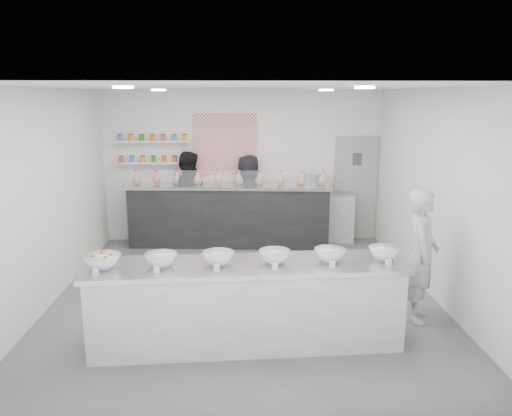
{
  "coord_description": "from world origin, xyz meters",
  "views": [
    {
      "loc": [
        -0.08,
        -6.94,
        2.89
      ],
      "look_at": [
        0.18,
        0.4,
        1.23
      ],
      "focal_mm": 35.0,
      "sensor_mm": 36.0,
      "label": 1
    }
  ],
  "objects_px": {
    "espresso_machine": "(315,183)",
    "staff_right": "(249,199)",
    "espresso_ledge": "(320,217)",
    "woman_prep": "(421,255)",
    "prep_counter": "(247,304)",
    "staff_left": "(188,197)",
    "back_bar": "(229,215)"
  },
  "relations": [
    {
      "from": "woman_prep",
      "to": "staff_right",
      "type": "bearing_deg",
      "value": 49.8
    },
    {
      "from": "prep_counter",
      "to": "espresso_ledge",
      "type": "xyz_separation_m",
      "value": [
        1.55,
        4.26,
        -0.0
      ]
    },
    {
      "from": "woman_prep",
      "to": "prep_counter",
      "type": "bearing_deg",
      "value": 124.43
    },
    {
      "from": "espresso_machine",
      "to": "back_bar",
      "type": "bearing_deg",
      "value": -173.1
    },
    {
      "from": "prep_counter",
      "to": "back_bar",
      "type": "bearing_deg",
      "value": 90.76
    },
    {
      "from": "espresso_ledge",
      "to": "espresso_machine",
      "type": "height_order",
      "value": "espresso_machine"
    },
    {
      "from": "woman_prep",
      "to": "staff_right",
      "type": "xyz_separation_m",
      "value": [
        -2.16,
        3.71,
        0.0
      ]
    },
    {
      "from": "espresso_ledge",
      "to": "woman_prep",
      "type": "distance_m",
      "value": 3.75
    },
    {
      "from": "back_bar",
      "to": "espresso_ledge",
      "type": "xyz_separation_m",
      "value": [
        1.83,
        0.21,
        -0.1
      ]
    },
    {
      "from": "prep_counter",
      "to": "woman_prep",
      "type": "relative_size",
      "value": 2.09
    },
    {
      "from": "staff_right",
      "to": "espresso_ledge",
      "type": "bearing_deg",
      "value": -165.53
    },
    {
      "from": "espresso_ledge",
      "to": "prep_counter",
      "type": "bearing_deg",
      "value": -109.94
    },
    {
      "from": "espresso_machine",
      "to": "woman_prep",
      "type": "distance_m",
      "value": 3.77
    },
    {
      "from": "prep_counter",
      "to": "staff_right",
      "type": "bearing_deg",
      "value": 85.38
    },
    {
      "from": "espresso_machine",
      "to": "staff_left",
      "type": "xyz_separation_m",
      "value": [
        -2.53,
        0.04,
        -0.27
      ]
    },
    {
      "from": "prep_counter",
      "to": "staff_right",
      "type": "xyz_separation_m",
      "value": [
        0.11,
        4.31,
        0.38
      ]
    },
    {
      "from": "back_bar",
      "to": "espresso_machine",
      "type": "distance_m",
      "value": 1.81
    },
    {
      "from": "espresso_machine",
      "to": "staff_right",
      "type": "relative_size",
      "value": 0.29
    },
    {
      "from": "staff_left",
      "to": "staff_right",
      "type": "relative_size",
      "value": 1.04
    },
    {
      "from": "prep_counter",
      "to": "staff_left",
      "type": "bearing_deg",
      "value": 101.24
    },
    {
      "from": "back_bar",
      "to": "espresso_ledge",
      "type": "distance_m",
      "value": 1.84
    },
    {
      "from": "prep_counter",
      "to": "espresso_ledge",
      "type": "bearing_deg",
      "value": 66.88
    },
    {
      "from": "staff_right",
      "to": "prep_counter",
      "type": "bearing_deg",
      "value": 104.79
    },
    {
      "from": "espresso_machine",
      "to": "staff_right",
      "type": "xyz_separation_m",
      "value": [
        -1.32,
        0.04,
        -0.31
      ]
    },
    {
      "from": "prep_counter",
      "to": "staff_left",
      "type": "relative_size",
      "value": 2.0
    },
    {
      "from": "espresso_ledge",
      "to": "staff_right",
      "type": "relative_size",
      "value": 0.76
    },
    {
      "from": "staff_left",
      "to": "back_bar",
      "type": "bearing_deg",
      "value": 177.52
    },
    {
      "from": "prep_counter",
      "to": "espresso_machine",
      "type": "bearing_deg",
      "value": 68.35
    },
    {
      "from": "espresso_ledge",
      "to": "staff_left",
      "type": "xyz_separation_m",
      "value": [
        -2.65,
        0.04,
        0.42
      ]
    },
    {
      "from": "espresso_machine",
      "to": "staff_left",
      "type": "bearing_deg",
      "value": 179.0
    },
    {
      "from": "back_bar",
      "to": "staff_right",
      "type": "distance_m",
      "value": 0.54
    },
    {
      "from": "staff_left",
      "to": "espresso_machine",
      "type": "bearing_deg",
      "value": -166.67
    }
  ]
}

